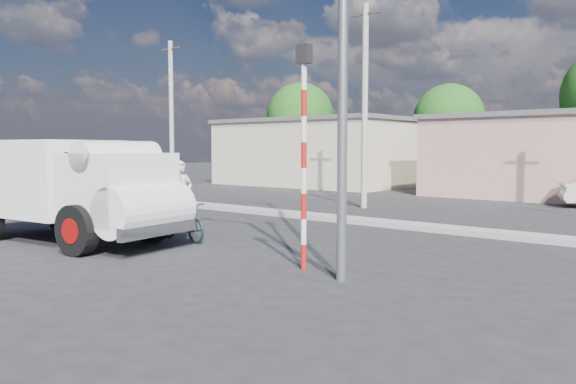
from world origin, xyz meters
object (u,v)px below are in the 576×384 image
Objects in this scene: bicycle at (182,222)px; cyclist at (182,207)px; streetlight at (336,1)px; traffic_pole at (304,137)px; truck at (72,186)px.

cyclist reaches higher than bicycle.
bicycle is 7.13m from streetlight.
streetlight is at bearing -17.73° from traffic_pole.
truck is 6.66m from traffic_pole.
bicycle is (1.91, 1.92, -0.94)m from truck.
traffic_pole is at bearing -93.39° from cyclist.
streetlight reaches higher than truck.
traffic_pole is (6.44, 1.23, 1.16)m from truck.
cyclist is 6.89m from streetlight.
traffic_pole is at bearing 3.97° from truck.
streetlight is at bearing -95.00° from cyclist.
streetlight is at bearing 0.34° from truck.
streetlight is (5.47, -0.99, 4.08)m from cyclist.
cyclist is at bearing 38.18° from truck.
streetlight reaches higher than bicycle.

